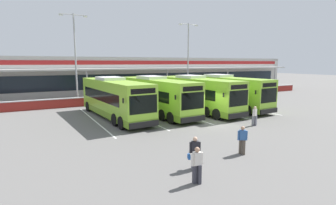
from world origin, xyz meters
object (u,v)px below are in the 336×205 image
(coach_bus_left_centre, at_px, (156,96))
(coach_bus_centre, at_px, (196,94))
(pedestrian_in_dark_coat, at_px, (197,164))
(lamp_post_centre, at_px, (188,55))
(lamp_post_west, at_px, (75,53))
(coach_bus_right_centre, at_px, (224,92))
(coach_bus_leftmost, at_px, (114,99))
(pedestrian_near_bin, at_px, (255,115))
(pedestrian_with_handbag, at_px, (195,152))
(pedestrian_child, at_px, (242,139))

(coach_bus_left_centre, relative_size, coach_bus_centre, 1.00)
(pedestrian_in_dark_coat, height_order, lamp_post_centre, lamp_post_centre)
(pedestrian_in_dark_coat, distance_m, lamp_post_west, 26.05)
(coach_bus_right_centre, height_order, lamp_post_centre, lamp_post_centre)
(coach_bus_leftmost, xyz_separation_m, coach_bus_left_centre, (4.27, -0.18, 0.00))
(pedestrian_near_bin, relative_size, lamp_post_centre, 0.15)
(coach_bus_right_centre, height_order, pedestrian_with_handbag, coach_bus_right_centre)
(pedestrian_child, distance_m, pedestrian_near_bin, 7.40)
(coach_bus_left_centre, height_order, pedestrian_child, coach_bus_left_centre)
(coach_bus_centre, distance_m, pedestrian_in_dark_coat, 17.30)
(lamp_post_west, bearing_deg, pedestrian_in_dark_coat, -88.72)
(coach_bus_right_centre, bearing_deg, pedestrian_near_bin, -113.79)
(lamp_post_centre, bearing_deg, coach_bus_left_centre, -134.92)
(coach_bus_centre, distance_m, lamp_post_centre, 13.64)
(coach_bus_right_centre, bearing_deg, lamp_post_west, 142.32)
(coach_bus_right_centre, relative_size, pedestrian_child, 7.59)
(pedestrian_child, bearing_deg, coach_bus_centre, 66.72)
(pedestrian_in_dark_coat, xyz_separation_m, pedestrian_child, (4.33, 1.81, 0.00))
(coach_bus_right_centre, bearing_deg, pedestrian_child, -126.47)
(pedestrian_with_handbag, bearing_deg, coach_bus_left_centre, 71.58)
(pedestrian_with_handbag, bearing_deg, lamp_post_centre, 57.98)
(coach_bus_left_centre, distance_m, pedestrian_in_dark_coat, 15.83)
(pedestrian_with_handbag, bearing_deg, lamp_post_west, 93.20)
(coach_bus_left_centre, xyz_separation_m, lamp_post_centre, (10.63, 10.67, 4.50))
(coach_bus_leftmost, bearing_deg, pedestrian_near_bin, -43.57)
(coach_bus_centre, bearing_deg, coach_bus_left_centre, 172.27)
(coach_bus_right_centre, distance_m, lamp_post_centre, 12.18)
(pedestrian_child, xyz_separation_m, pedestrian_near_bin, (5.80, 4.60, 0.00))
(lamp_post_west, bearing_deg, pedestrian_with_handbag, -86.80)
(pedestrian_with_handbag, bearing_deg, pedestrian_in_dark_coat, -120.27)
(coach_bus_left_centre, xyz_separation_m, lamp_post_west, (-5.86, 10.58, 4.50))
(coach_bus_right_centre, distance_m, pedestrian_near_bin, 8.86)
(lamp_post_centre, bearing_deg, pedestrian_child, -116.03)
(pedestrian_with_handbag, height_order, pedestrian_near_bin, same)
(coach_bus_right_centre, xyz_separation_m, lamp_post_west, (-14.25, 11.01, 4.50))
(pedestrian_in_dark_coat, xyz_separation_m, lamp_post_centre, (15.93, 25.56, 5.42))
(coach_bus_leftmost, height_order, coach_bus_centre, same)
(coach_bus_centre, bearing_deg, pedestrian_in_dark_coat, -124.16)
(coach_bus_right_centre, bearing_deg, pedestrian_with_handbag, -134.50)
(coach_bus_leftmost, distance_m, coach_bus_right_centre, 12.68)
(lamp_post_west, bearing_deg, pedestrian_near_bin, -60.70)
(pedestrian_in_dark_coat, height_order, pedestrian_near_bin, same)
(coach_bus_right_centre, distance_m, pedestrian_with_handbag, 18.43)
(pedestrian_with_handbag, xyz_separation_m, pedestrian_in_dark_coat, (-0.78, -1.34, 0.02))
(coach_bus_leftmost, height_order, pedestrian_near_bin, coach_bus_leftmost)
(pedestrian_child, height_order, lamp_post_west, lamp_post_west)
(coach_bus_leftmost, relative_size, coach_bus_left_centre, 1.00)
(coach_bus_right_centre, distance_m, lamp_post_west, 18.56)
(coach_bus_centre, distance_m, coach_bus_right_centre, 3.98)
(coach_bus_right_centre, relative_size, pedestrian_near_bin, 7.59)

